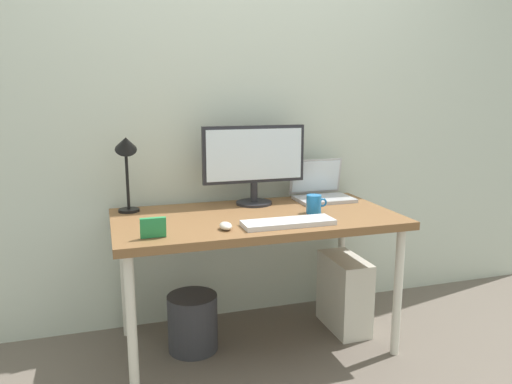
% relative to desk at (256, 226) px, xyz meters
% --- Properties ---
extents(ground_plane, '(6.00, 6.00, 0.00)m').
position_rel_desk_xyz_m(ground_plane, '(0.00, 0.00, -0.66)').
color(ground_plane, '#665B51').
extents(back_wall, '(4.40, 0.04, 2.60)m').
position_rel_desk_xyz_m(back_wall, '(0.00, 0.43, 0.64)').
color(back_wall, silver).
rests_on(back_wall, ground_plane).
extents(desk, '(1.43, 0.74, 0.72)m').
position_rel_desk_xyz_m(desk, '(0.00, 0.00, 0.00)').
color(desk, brown).
rests_on(desk, ground_plane).
extents(monitor, '(0.58, 0.20, 0.44)m').
position_rel_desk_xyz_m(monitor, '(0.06, 0.24, 0.31)').
color(monitor, '#232328').
rests_on(monitor, desk).
extents(laptop, '(0.32, 0.26, 0.23)m').
position_rel_desk_xyz_m(laptop, '(0.48, 0.25, 0.12)').
color(laptop, '#B2B2B7').
rests_on(laptop, desk).
extents(desk_lamp, '(0.11, 0.16, 0.43)m').
position_rel_desk_xyz_m(desk_lamp, '(-0.62, 0.24, 0.36)').
color(desk_lamp, black).
rests_on(desk_lamp, desk).
extents(keyboard, '(0.44, 0.14, 0.02)m').
position_rel_desk_xyz_m(keyboard, '(0.09, -0.23, 0.07)').
color(keyboard, silver).
rests_on(keyboard, desk).
extents(mouse, '(0.06, 0.09, 0.03)m').
position_rel_desk_xyz_m(mouse, '(-0.21, -0.22, 0.08)').
color(mouse, silver).
rests_on(mouse, desk).
extents(coffee_mug, '(0.11, 0.08, 0.10)m').
position_rel_desk_xyz_m(coffee_mug, '(0.30, -0.05, 0.11)').
color(coffee_mug, '#1E72BF').
rests_on(coffee_mug, desk).
extents(photo_frame, '(0.11, 0.03, 0.09)m').
position_rel_desk_xyz_m(photo_frame, '(-0.54, -0.26, 0.11)').
color(photo_frame, '#268C4C').
rests_on(photo_frame, desk).
extents(computer_tower, '(0.18, 0.36, 0.42)m').
position_rel_desk_xyz_m(computer_tower, '(0.54, 0.03, -0.45)').
color(computer_tower, silver).
rests_on(computer_tower, ground_plane).
extents(wastebasket, '(0.26, 0.26, 0.30)m').
position_rel_desk_xyz_m(wastebasket, '(-0.33, 0.05, -0.51)').
color(wastebasket, '#333338').
rests_on(wastebasket, ground_plane).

